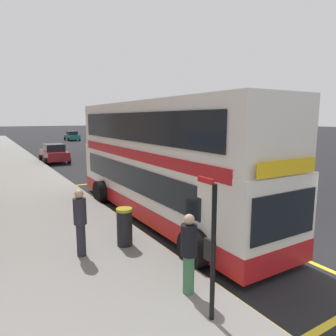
{
  "coord_description": "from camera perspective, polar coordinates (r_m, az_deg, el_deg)",
  "views": [
    {
      "loc": [
        -8.23,
        -4.49,
        3.8
      ],
      "look_at": [
        -1.74,
        6.25,
        1.77
      ],
      "focal_mm": 32.84,
      "sensor_mm": 36.0,
      "label": 1
    }
  ],
  "objects": [
    {
      "name": "litter_bin",
      "position": [
        9.13,
        -8.07,
        -10.74
      ],
      "size": [
        0.47,
        0.47,
        1.11
      ],
      "color": "black",
      "rests_on": "pavement_near"
    },
    {
      "name": "pedestrian_waiting_near_sign",
      "position": [
        8.57,
        -15.99,
        -9.23
      ],
      "size": [
        0.34,
        0.34,
        1.83
      ],
      "color": "#26262D",
      "rests_on": "pavement_near"
    },
    {
      "name": "bus_stop_sign",
      "position": [
        5.68,
        7.93,
        -12.7
      ],
      "size": [
        0.09,
        0.51,
        2.62
      ],
      "color": "black",
      "rests_on": "pavement_near"
    },
    {
      "name": "pedestrian_further_back",
      "position": [
        6.61,
        3.88,
        -15.06
      ],
      "size": [
        0.34,
        0.34,
        1.73
      ],
      "color": "#3F724C",
      "rests_on": "pavement_near"
    },
    {
      "name": "bus_bay_markings",
      "position": [
        12.28,
        -1.49,
        -8.79
      ],
      "size": [
        3.08,
        14.72,
        0.01
      ],
      "color": "yellow",
      "rests_on": "ground"
    },
    {
      "name": "parked_car_maroon_behind",
      "position": [
        28.43,
        -20.38,
        2.57
      ],
      "size": [
        2.09,
        4.2,
        1.62
      ],
      "rotation": [
        0.0,
        0.0,
        -0.01
      ],
      "color": "maroon",
      "rests_on": "ground"
    },
    {
      "name": "double_decker_bus",
      "position": [
        11.77,
        -1.38,
        0.72
      ],
      "size": [
        3.16,
        11.45,
        4.4
      ],
      "color": "white",
      "rests_on": "ground"
    },
    {
      "name": "ground_plane",
      "position": [
        37.6,
        -18.37,
        2.93
      ],
      "size": [
        260.0,
        260.0,
        0.0
      ],
      "primitive_type": "plane",
      "color": "black"
    },
    {
      "name": "parked_car_white_far",
      "position": [
        34.62,
        -11.99,
        4.03
      ],
      "size": [
        2.09,
        4.2,
        1.62
      ],
      "rotation": [
        0.0,
        0.0,
        -0.02
      ],
      "color": "silver",
      "rests_on": "ground"
    },
    {
      "name": "parked_car_teal_distant",
      "position": [
        55.83,
        -17.39,
        5.7
      ],
      "size": [
        2.09,
        4.2,
        1.62
      ],
      "rotation": [
        0.0,
        0.0,
        0.01
      ],
      "color": "#196066",
      "rests_on": "ground"
    }
  ]
}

